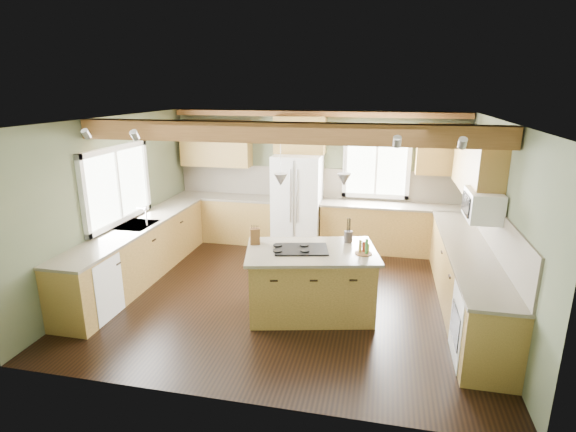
# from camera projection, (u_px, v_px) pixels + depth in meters

# --- Properties ---
(floor) EXTENTS (5.60, 5.60, 0.00)m
(floor) POSITION_uv_depth(u_px,v_px,m) (290.00, 293.00, 6.83)
(floor) COLOR black
(floor) RESTS_ON ground
(ceiling) EXTENTS (5.60, 5.60, 0.00)m
(ceiling) POSITION_uv_depth(u_px,v_px,m) (290.00, 119.00, 6.11)
(ceiling) COLOR silver
(ceiling) RESTS_ON wall_back
(wall_back) EXTENTS (5.60, 0.00, 5.60)m
(wall_back) POSITION_uv_depth(u_px,v_px,m) (316.00, 178.00, 8.82)
(wall_back) COLOR #4A543C
(wall_back) RESTS_ON ground
(wall_left) EXTENTS (0.00, 5.00, 5.00)m
(wall_left) POSITION_uv_depth(u_px,v_px,m) (115.00, 201.00, 7.04)
(wall_left) COLOR #4A543C
(wall_left) RESTS_ON ground
(wall_right) EXTENTS (0.00, 5.00, 5.00)m
(wall_right) POSITION_uv_depth(u_px,v_px,m) (498.00, 223.00, 5.90)
(wall_right) COLOR #4A543C
(wall_right) RESTS_ON ground
(ceiling_beam) EXTENTS (5.55, 0.26, 0.26)m
(ceiling_beam) POSITION_uv_depth(u_px,v_px,m) (282.00, 133.00, 5.68)
(ceiling_beam) COLOR brown
(ceiling_beam) RESTS_ON ceiling
(soffit_trim) EXTENTS (5.55, 0.20, 0.10)m
(soffit_trim) POSITION_uv_depth(u_px,v_px,m) (317.00, 114.00, 8.38)
(soffit_trim) COLOR brown
(soffit_trim) RESTS_ON ceiling
(backsplash_back) EXTENTS (5.58, 0.03, 0.58)m
(backsplash_back) POSITION_uv_depth(u_px,v_px,m) (316.00, 183.00, 8.83)
(backsplash_back) COLOR brown
(backsplash_back) RESTS_ON wall_back
(backsplash_right) EXTENTS (0.03, 3.70, 0.58)m
(backsplash_right) POSITION_uv_depth(u_px,v_px,m) (495.00, 229.00, 5.98)
(backsplash_right) COLOR brown
(backsplash_right) RESTS_ON wall_right
(base_cab_back_left) EXTENTS (2.02, 0.60, 0.88)m
(base_cab_back_left) POSITION_uv_depth(u_px,v_px,m) (226.00, 219.00, 9.14)
(base_cab_back_left) COLOR brown
(base_cab_back_left) RESTS_ON floor
(counter_back_left) EXTENTS (2.06, 0.64, 0.04)m
(counter_back_left) POSITION_uv_depth(u_px,v_px,m) (225.00, 197.00, 9.01)
(counter_back_left) COLOR brown
(counter_back_left) RESTS_ON base_cab_back_left
(base_cab_back_right) EXTENTS (2.62, 0.60, 0.88)m
(base_cab_back_right) POSITION_uv_depth(u_px,v_px,m) (391.00, 229.00, 8.47)
(base_cab_back_right) COLOR brown
(base_cab_back_right) RESTS_ON floor
(counter_back_right) EXTENTS (2.66, 0.64, 0.04)m
(counter_back_right) POSITION_uv_depth(u_px,v_px,m) (393.00, 206.00, 8.34)
(counter_back_right) COLOR brown
(counter_back_right) RESTS_ON base_cab_back_right
(base_cab_left) EXTENTS (0.60, 3.70, 0.88)m
(base_cab_left) POSITION_uv_depth(u_px,v_px,m) (140.00, 253.00, 7.26)
(base_cab_left) COLOR brown
(base_cab_left) RESTS_ON floor
(counter_left) EXTENTS (0.64, 3.74, 0.04)m
(counter_left) POSITION_uv_depth(u_px,v_px,m) (137.00, 226.00, 7.13)
(counter_left) COLOR brown
(counter_left) RESTS_ON base_cab_left
(base_cab_right) EXTENTS (0.60, 3.70, 0.88)m
(base_cab_right) POSITION_uv_depth(u_px,v_px,m) (466.00, 280.00, 6.25)
(base_cab_right) COLOR brown
(base_cab_right) RESTS_ON floor
(counter_right) EXTENTS (0.64, 3.74, 0.04)m
(counter_right) POSITION_uv_depth(u_px,v_px,m) (470.00, 249.00, 6.12)
(counter_right) COLOR brown
(counter_right) RESTS_ON base_cab_right
(upper_cab_back_left) EXTENTS (1.40, 0.35, 0.90)m
(upper_cab_back_left) POSITION_uv_depth(u_px,v_px,m) (216.00, 143.00, 8.87)
(upper_cab_back_left) COLOR brown
(upper_cab_back_left) RESTS_ON wall_back
(upper_cab_over_fridge) EXTENTS (0.96, 0.35, 0.70)m
(upper_cab_over_fridge) POSITION_uv_depth(u_px,v_px,m) (300.00, 135.00, 8.48)
(upper_cab_over_fridge) COLOR brown
(upper_cab_over_fridge) RESTS_ON wall_back
(upper_cab_right) EXTENTS (0.35, 2.20, 0.90)m
(upper_cab_right) POSITION_uv_depth(u_px,v_px,m) (477.00, 163.00, 6.60)
(upper_cab_right) COLOR brown
(upper_cab_right) RESTS_ON wall_right
(upper_cab_back_corner) EXTENTS (0.90, 0.35, 0.90)m
(upper_cab_back_corner) POSITION_uv_depth(u_px,v_px,m) (443.00, 149.00, 8.00)
(upper_cab_back_corner) COLOR brown
(upper_cab_back_corner) RESTS_ON wall_back
(window_left) EXTENTS (0.04, 1.60, 1.05)m
(window_left) POSITION_uv_depth(u_px,v_px,m) (117.00, 185.00, 7.01)
(window_left) COLOR white
(window_left) RESTS_ON wall_left
(window_back) EXTENTS (1.10, 0.04, 1.00)m
(window_back) POSITION_uv_depth(u_px,v_px,m) (376.00, 168.00, 8.49)
(window_back) COLOR white
(window_back) RESTS_ON wall_back
(sink) EXTENTS (0.50, 0.65, 0.03)m
(sink) POSITION_uv_depth(u_px,v_px,m) (137.00, 226.00, 7.13)
(sink) COLOR #262628
(sink) RESTS_ON counter_left
(faucet) EXTENTS (0.02, 0.02, 0.28)m
(faucet) POSITION_uv_depth(u_px,v_px,m) (146.00, 217.00, 7.05)
(faucet) COLOR #B2B2B7
(faucet) RESTS_ON sink
(dishwasher) EXTENTS (0.60, 0.60, 0.84)m
(dishwasher) POSITION_uv_depth(u_px,v_px,m) (90.00, 287.00, 6.04)
(dishwasher) COLOR white
(dishwasher) RESTS_ON floor
(oven) EXTENTS (0.60, 0.72, 0.84)m
(oven) POSITION_uv_depth(u_px,v_px,m) (484.00, 328.00, 5.03)
(oven) COLOR white
(oven) RESTS_ON floor
(microwave) EXTENTS (0.40, 0.70, 0.38)m
(microwave) POSITION_uv_depth(u_px,v_px,m) (483.00, 205.00, 5.83)
(microwave) COLOR white
(microwave) RESTS_ON wall_right
(pendant_left) EXTENTS (0.18, 0.18, 0.16)m
(pendant_left) POSITION_uv_depth(u_px,v_px,m) (281.00, 180.00, 5.75)
(pendant_left) COLOR #B2B2B7
(pendant_left) RESTS_ON ceiling
(pendant_right) EXTENTS (0.18, 0.18, 0.16)m
(pendant_right) POSITION_uv_depth(u_px,v_px,m) (344.00, 180.00, 5.77)
(pendant_right) COLOR #B2B2B7
(pendant_right) RESTS_ON ceiling
(refrigerator) EXTENTS (0.90, 0.74, 1.80)m
(refrigerator) POSITION_uv_depth(u_px,v_px,m) (297.00, 202.00, 8.63)
(refrigerator) COLOR white
(refrigerator) RESTS_ON floor
(island) EXTENTS (1.81, 1.34, 0.88)m
(island) POSITION_uv_depth(u_px,v_px,m) (311.00, 283.00, 6.16)
(island) COLOR brown
(island) RESTS_ON floor
(island_top) EXTENTS (1.94, 1.47, 0.04)m
(island_top) POSITION_uv_depth(u_px,v_px,m) (311.00, 251.00, 6.03)
(island_top) COLOR brown
(island_top) RESTS_ON island
(cooktop) EXTENTS (0.79, 0.62, 0.02)m
(cooktop) POSITION_uv_depth(u_px,v_px,m) (301.00, 249.00, 6.02)
(cooktop) COLOR black
(cooktop) RESTS_ON island_top
(knife_block) EXTENTS (0.16, 0.14, 0.22)m
(knife_block) POSITION_uv_depth(u_px,v_px,m) (255.00, 236.00, 6.23)
(knife_block) COLOR brown
(knife_block) RESTS_ON island_top
(utensil_crock) EXTENTS (0.12, 0.12, 0.16)m
(utensil_crock) POSITION_uv_depth(u_px,v_px,m) (348.00, 237.00, 6.31)
(utensil_crock) COLOR #38302D
(utensil_crock) RESTS_ON island_top
(bottle_tray) EXTENTS (0.23, 0.23, 0.21)m
(bottle_tray) POSITION_uv_depth(u_px,v_px,m) (364.00, 246.00, 5.86)
(bottle_tray) COLOR brown
(bottle_tray) RESTS_ON island_top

